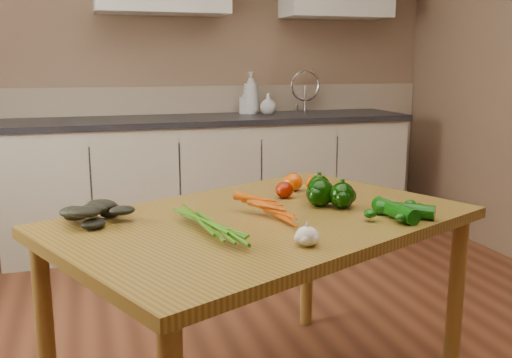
{
  "coord_description": "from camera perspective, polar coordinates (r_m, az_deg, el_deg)",
  "views": [
    {
      "loc": [
        -0.68,
        -1.74,
        1.29
      ],
      "look_at": [
        -0.04,
        0.34,
        0.83
      ],
      "focal_mm": 40.0,
      "sensor_mm": 36.0,
      "label": 1
    }
  ],
  "objects": [
    {
      "name": "garlic_bulb",
      "position": [
        1.68,
        5.11,
        -5.72
      ],
      "size": [
        0.07,
        0.07,
        0.06
      ],
      "primitive_type": "ellipsoid",
      "color": "white",
      "rests_on": "table"
    },
    {
      "name": "soap_bottle_b",
      "position": [
        4.24,
        -1.14,
        7.74
      ],
      "size": [
        0.1,
        0.09,
        0.18
      ],
      "primitive_type": "imported",
      "rotation": [
        0.0,
        0.0,
        1.37
      ],
      "color": "silver",
      "rests_on": "counter_run"
    },
    {
      "name": "tomato_a",
      "position": [
        2.25,
        2.85,
        -1.09
      ],
      "size": [
        0.07,
        0.07,
        0.07
      ],
      "primitive_type": "ellipsoid",
      "color": "#871402",
      "rests_on": "table"
    },
    {
      "name": "tomato_c",
      "position": [
        2.35,
        5.91,
        -0.5
      ],
      "size": [
        0.08,
        0.08,
        0.07
      ],
      "primitive_type": "ellipsoid",
      "color": "#DB4D05",
      "rests_on": "table"
    },
    {
      "name": "pepper_c",
      "position": [
        2.12,
        8.59,
        -1.64
      ],
      "size": [
        0.09,
        0.09,
        0.09
      ],
      "primitive_type": "sphere",
      "color": "black",
      "rests_on": "table"
    },
    {
      "name": "leafy_greens",
      "position": [
        1.97,
        -15.62,
        -2.86
      ],
      "size": [
        0.2,
        0.18,
        0.1
      ],
      "primitive_type": null,
      "color": "black",
      "rests_on": "table"
    },
    {
      "name": "soap_bottle_c",
      "position": [
        4.21,
        1.25,
        7.54
      ],
      "size": [
        0.13,
        0.13,
        0.15
      ],
      "primitive_type": "imported",
      "rotation": [
        0.0,
        0.0,
        0.14
      ],
      "color": "silver",
      "rests_on": "counter_run"
    },
    {
      "name": "counter_run",
      "position": [
        4.11,
        -4.27,
        0.1
      ],
      "size": [
        2.84,
        0.64,
        1.14
      ],
      "color": "#BDB69E",
      "rests_on": "ground"
    },
    {
      "name": "table",
      "position": [
        2.02,
        0.74,
        -6.04
      ],
      "size": [
        1.66,
        1.41,
        0.75
      ],
      "rotation": [
        0.0,
        0.0,
        0.42
      ],
      "color": "olive",
      "rests_on": "ground"
    },
    {
      "name": "carrot_bunch",
      "position": [
        1.91,
        -0.55,
        -3.31
      ],
      "size": [
        0.32,
        0.29,
        0.07
      ],
      "primitive_type": null,
      "rotation": [
        0.0,
        0.0,
        0.42
      ],
      "color": "#CF4F04",
      "rests_on": "table"
    },
    {
      "name": "soap_bottle_a",
      "position": [
        4.24,
        -0.5,
        8.62
      ],
      "size": [
        0.13,
        0.13,
        0.31
      ],
      "primitive_type": "imported",
      "rotation": [
        0.0,
        0.0,
        3.23
      ],
      "color": "silver",
      "rests_on": "counter_run"
    },
    {
      "name": "pepper_a",
      "position": [
        2.13,
        6.39,
        -1.39
      ],
      "size": [
        0.1,
        0.1,
        0.1
      ],
      "primitive_type": "sphere",
      "color": "black",
      "rests_on": "table"
    },
    {
      "name": "pepper_b",
      "position": [
        2.26,
        6.33,
        -0.77
      ],
      "size": [
        0.09,
        0.09,
        0.09
      ],
      "primitive_type": "sphere",
      "color": "black",
      "rests_on": "table"
    },
    {
      "name": "room",
      "position": [
        2.03,
        2.41,
        10.62
      ],
      "size": [
        4.04,
        5.04,
        2.64
      ],
      "color": "brown",
      "rests_on": "ground"
    },
    {
      "name": "tomato_b",
      "position": [
        2.37,
        3.71,
        -0.31
      ],
      "size": [
        0.08,
        0.08,
        0.07
      ],
      "primitive_type": "ellipsoid",
      "color": "#DB4D05",
      "rests_on": "table"
    },
    {
      "name": "zucchini_a",
      "position": [
        2.04,
        14.73,
        -3.02
      ],
      "size": [
        0.18,
        0.17,
        0.05
      ],
      "primitive_type": "cylinder",
      "rotation": [
        1.57,
        0.0,
        0.85
      ],
      "color": "#074006",
      "rests_on": "table"
    },
    {
      "name": "zucchini_b",
      "position": [
        2.02,
        13.75,
        -3.07
      ],
      "size": [
        0.08,
        0.21,
        0.06
      ],
      "primitive_type": "cylinder",
      "rotation": [
        1.57,
        0.0,
        0.11
      ],
      "color": "#074006",
      "rests_on": "table"
    }
  ]
}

